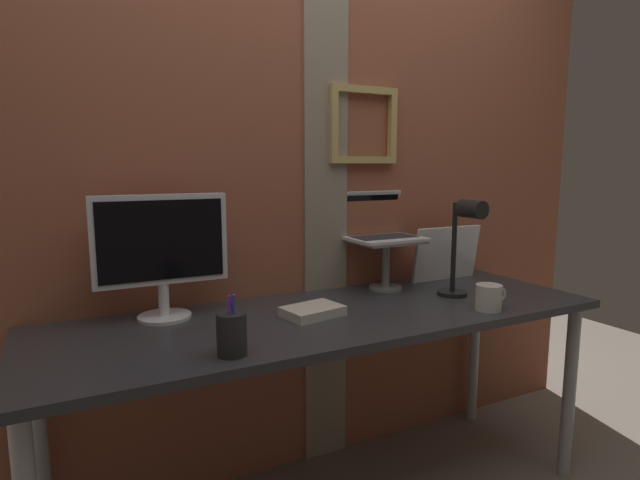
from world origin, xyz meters
name	(u,v)px	position (x,y,z in m)	size (l,w,h in m)	color
brick_wall_back	(294,188)	(0.00, 0.37, 1.18)	(3.13, 0.16, 2.37)	#9E563D
desk	(333,333)	(-0.02, -0.02, 0.68)	(2.02, 0.65, 0.75)	#333338
monitor	(161,246)	(-0.57, 0.19, 1.00)	(0.44, 0.18, 0.43)	white
laptop_stand	(386,256)	(0.34, 0.19, 0.89)	(0.28, 0.22, 0.21)	gray
laptop	(378,226)	(0.34, 0.26, 1.02)	(0.31, 0.29, 0.20)	white
whiteboard_panel	(446,253)	(0.69, 0.21, 0.88)	(0.35, 0.02, 0.25)	white
desk_lamp	(464,237)	(0.53, -0.07, 1.00)	(0.12, 0.20, 0.39)	black
pen_cup	(232,334)	(-0.47, -0.25, 0.81)	(0.08, 0.08, 0.18)	#262628
coffee_mug	(489,297)	(0.50, -0.25, 0.80)	(0.13, 0.09, 0.09)	silver
paper_clutter_stack	(313,311)	(-0.10, -0.02, 0.77)	(0.20, 0.14, 0.03)	silver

